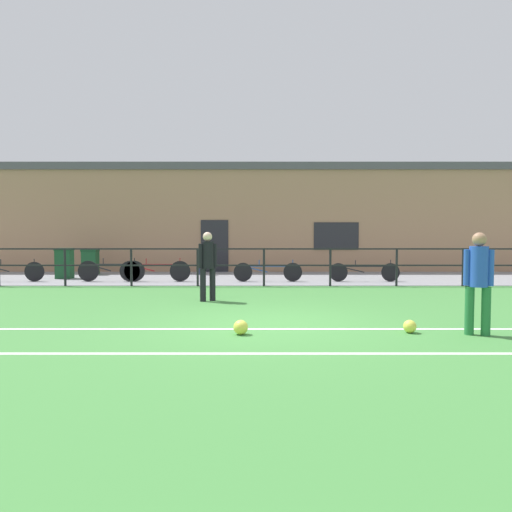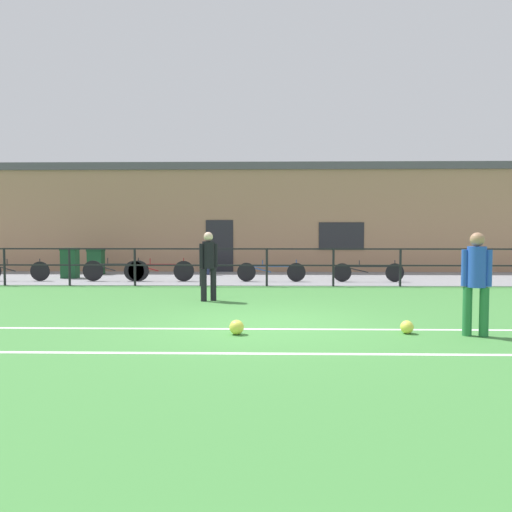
% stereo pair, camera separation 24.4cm
% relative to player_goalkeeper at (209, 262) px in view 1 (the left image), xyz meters
% --- Properties ---
extents(ground, '(60.00, 44.00, 0.04)m').
position_rel_player_goalkeeper_xyz_m(ground, '(1.39, -2.87, -0.95)').
color(ground, '#42843D').
extents(field_line_touchline, '(36.00, 0.11, 0.00)m').
position_rel_player_goalkeeper_xyz_m(field_line_touchline, '(1.39, -3.34, -0.93)').
color(field_line_touchline, white).
rests_on(field_line_touchline, ground).
extents(field_line_hash, '(36.00, 0.11, 0.00)m').
position_rel_player_goalkeeper_xyz_m(field_line_hash, '(1.39, -5.02, -0.93)').
color(field_line_hash, white).
rests_on(field_line_hash, ground).
extents(pavement_strip, '(48.00, 5.00, 0.02)m').
position_rel_player_goalkeeper_xyz_m(pavement_strip, '(1.39, 5.63, -0.92)').
color(pavement_strip, gray).
rests_on(pavement_strip, ground).
extents(perimeter_fence, '(36.07, 0.07, 1.15)m').
position_rel_player_goalkeeper_xyz_m(perimeter_fence, '(1.39, 3.13, -0.19)').
color(perimeter_fence, black).
rests_on(perimeter_fence, ground).
extents(clubhouse_facade, '(28.00, 2.56, 4.42)m').
position_rel_player_goalkeeper_xyz_m(clubhouse_facade, '(1.39, 9.33, 1.28)').
color(clubhouse_facade, '#A37A5B').
rests_on(clubhouse_facade, ground).
extents(player_goalkeeper, '(0.41, 0.29, 1.65)m').
position_rel_player_goalkeeper_xyz_m(player_goalkeeper, '(0.00, 0.00, 0.00)').
color(player_goalkeeper, black).
rests_on(player_goalkeeper, ground).
extents(player_striker, '(0.44, 0.29, 1.65)m').
position_rel_player_goalkeeper_xyz_m(player_striker, '(4.71, -3.82, 0.00)').
color(player_striker, '#237038').
rests_on(player_striker, ground).
extents(soccer_ball_match, '(0.22, 0.22, 0.22)m').
position_rel_player_goalkeeper_xyz_m(soccer_ball_match, '(3.67, -3.66, -0.83)').
color(soccer_ball_match, '#E5E04C').
rests_on(soccer_ball_match, ground).
extents(soccer_ball_spare, '(0.24, 0.24, 0.24)m').
position_rel_player_goalkeeper_xyz_m(soccer_ball_spare, '(0.90, -3.79, -0.82)').
color(soccer_ball_spare, '#E5E04C').
rests_on(soccer_ball_spare, ground).
extents(spectator_child, '(0.32, 0.21, 1.18)m').
position_rel_player_goalkeeper_xyz_m(spectator_child, '(-0.90, 6.74, -0.24)').
color(spectator_child, '#232D4C').
rests_on(spectator_child, pavement_strip).
extents(bicycle_parked_0, '(2.31, 0.04, 0.76)m').
position_rel_player_goalkeeper_xyz_m(bicycle_parked_0, '(-2.15, 4.33, -0.56)').
color(bicycle_parked_0, black).
rests_on(bicycle_parked_0, pavement_strip).
extents(bicycle_parked_1, '(2.23, 0.04, 0.71)m').
position_rel_player_goalkeeper_xyz_m(bicycle_parked_1, '(1.53, 4.33, -0.59)').
color(bicycle_parked_1, black).
rests_on(bicycle_parked_1, pavement_strip).
extents(bicycle_parked_2, '(2.26, 0.04, 0.74)m').
position_rel_player_goalkeeper_xyz_m(bicycle_parked_2, '(-6.89, 4.33, -0.58)').
color(bicycle_parked_2, black).
rests_on(bicycle_parked_2, pavement_strip).
extents(bicycle_parked_3, '(2.18, 0.04, 0.77)m').
position_rel_player_goalkeeper_xyz_m(bicycle_parked_3, '(-3.57, 4.33, -0.56)').
color(bicycle_parked_3, black).
rests_on(bicycle_parked_3, pavement_strip).
extents(bicycle_parked_4, '(2.30, 0.04, 0.71)m').
position_rel_player_goalkeeper_xyz_m(bicycle_parked_4, '(4.68, 4.33, -0.60)').
color(bicycle_parked_4, black).
rests_on(bicycle_parked_4, pavement_strip).
extents(trash_bin_0, '(0.55, 0.47, 1.05)m').
position_rel_player_goalkeeper_xyz_m(trash_bin_0, '(-5.49, 5.35, -0.38)').
color(trash_bin_0, '#194C28').
rests_on(trash_bin_0, pavement_strip).
extents(trash_bin_1, '(0.58, 0.49, 0.95)m').
position_rel_player_goalkeeper_xyz_m(trash_bin_1, '(-5.11, 6.89, -0.43)').
color(trash_bin_1, '#194C28').
rests_on(trash_bin_1, pavement_strip).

